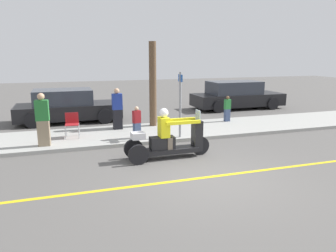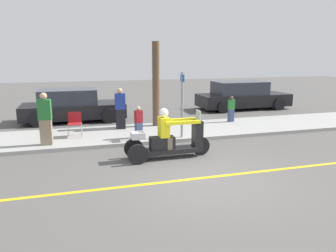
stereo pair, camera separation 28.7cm
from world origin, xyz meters
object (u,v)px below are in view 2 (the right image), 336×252
Objects in this scene: motorcycle_trike at (168,140)px; spectator_mid_group at (120,109)px; folding_chair_set_back at (75,122)px; parked_car_lot_far at (72,106)px; spectator_by_tree at (139,123)px; tree_trunk at (156,84)px; parked_car_lot_center at (242,96)px; street_sign at (182,102)px; spectator_near_curb at (45,120)px; spectator_with_child at (231,109)px.

spectator_mid_group is at bearing 102.96° from motorcycle_trike.
parked_car_lot_far is (-0.07, 3.34, 0.05)m from folding_chair_set_back.
spectator_mid_group is at bearing 104.02° from spectator_by_tree.
spectator_mid_group is 0.47× the size of tree_trunk.
folding_chair_set_back is 0.25× the size of tree_trunk.
motorcycle_trike is 9.40m from parked_car_lot_center.
street_sign is at bearing -12.57° from spectator_by_tree.
folding_chair_set_back is at bearing 161.31° from street_sign.
motorcycle_trike is at bearing -99.23° from tree_trunk.
street_sign reaches higher than spectator_near_curb.
motorcycle_trike is at bearing -119.79° from street_sign.
spectator_by_tree is 1.31× the size of folding_chair_set_back.
folding_chair_set_back is at bearing -157.84° from spectator_mid_group.
parked_car_lot_center is at bearing 45.74° from street_sign.
parked_car_lot_far is 1.99× the size of street_sign.
parked_car_lot_far is 1.35× the size of tree_trunk.
spectator_near_curb is 0.74× the size of street_sign.
spectator_by_tree is at bearing 167.43° from street_sign.
street_sign is at bearing -45.74° from spectator_mid_group.
spectator_mid_group is (-0.83, 3.59, 0.35)m from motorcycle_trike.
motorcycle_trike is at bearing -67.64° from parked_car_lot_far.
motorcycle_trike is at bearing -131.23° from parked_car_lot_center.
motorcycle_trike is 3.95m from spectator_near_curb.
folding_chair_set_back is at bearing -154.40° from parked_car_lot_center.
street_sign is at bearing 60.21° from motorcycle_trike.
parked_car_lot_center is (8.77, 0.82, 0.03)m from parked_car_lot_far.
spectator_near_curb is 0.50× the size of tree_trunk.
tree_trunk is (3.99, 1.79, 0.84)m from spectator_near_curb.
spectator_by_tree is at bearing -142.86° from parked_car_lot_center.
spectator_by_tree is at bearing -63.12° from parked_car_lot_far.
parked_car_lot_center reaches higher than folding_chair_set_back.
spectator_near_curb is at bearing -148.32° from spectator_mid_group.
folding_chair_set_back is (-2.06, 0.86, -0.02)m from spectator_by_tree.
parked_car_lot_far is 5.79m from street_sign.
spectator_by_tree is at bearing -121.06° from tree_trunk.
folding_chair_set_back is (-1.67, -0.68, -0.24)m from spectator_mid_group.
spectator_with_child is at bearing -124.82° from parked_car_lot_center.
parked_car_lot_center is (2.40, 3.45, 0.06)m from spectator_with_child.
spectator_near_curb is 4.39m from street_sign.
parked_car_lot_far is (-1.75, 2.66, -0.19)m from spectator_mid_group.
parked_car_lot_far is at bearing 116.88° from spectator_by_tree.
spectator_near_curb reaches higher than parked_car_lot_far.
parked_car_lot_center is at bearing 37.14° from spectator_by_tree.
motorcycle_trike is 3.70m from spectator_mid_group.
street_sign reaches higher than parked_car_lot_far.
spectator_with_child is at bearing -3.16° from tree_trunk.
spectator_near_curb is 1.99× the size of folding_chair_set_back.
folding_chair_set_back is 3.43m from tree_trunk.
spectator_near_curb is 1.28m from folding_chair_set_back.
spectator_with_child is at bearing 20.45° from spectator_by_tree.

